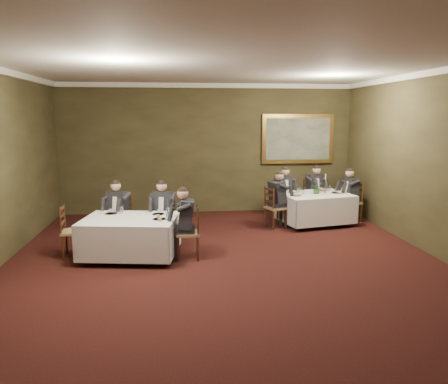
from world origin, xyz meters
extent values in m
plane|color=black|center=(0.00, 0.00, 0.00)|extent=(10.00, 10.00, 0.00)
cube|color=silver|center=(0.00, 0.00, 3.50)|extent=(8.00, 10.00, 0.10)
cube|color=#322B19|center=(0.00, 5.00, 1.75)|extent=(8.00, 0.10, 3.50)
cube|color=#322B19|center=(0.00, -5.00, 1.75)|extent=(8.00, 0.10, 3.50)
cube|color=white|center=(0.00, 4.95, 3.44)|extent=(8.00, 0.10, 0.12)
cube|color=black|center=(2.51, 3.25, 0.73)|extent=(1.80, 1.50, 0.04)
cube|color=white|center=(2.51, 3.25, 0.76)|extent=(1.88, 1.57, 0.02)
cube|color=white|center=(2.51, 3.25, 0.42)|extent=(1.90, 1.59, 0.65)
cube|color=black|center=(-1.74, 1.13, 0.73)|extent=(1.83, 1.48, 0.04)
cube|color=white|center=(-1.74, 1.13, 0.76)|extent=(1.89, 1.55, 0.02)
cube|color=white|center=(-1.74, 1.13, 0.42)|extent=(1.92, 1.57, 0.65)
cube|color=olive|center=(1.90, 3.98, 0.48)|extent=(0.56, 0.55, 0.05)
cube|color=black|center=(1.83, 4.16, 0.73)|extent=(0.36, 0.17, 0.54)
cube|color=black|center=(1.90, 3.98, 0.86)|extent=(0.51, 0.44, 0.55)
sphere|color=#DBA889|center=(1.90, 3.98, 1.24)|extent=(0.27, 0.27, 0.21)
cube|color=olive|center=(2.77, 4.17, 0.48)|extent=(0.57, 0.56, 0.05)
cube|color=black|center=(2.70, 4.34, 0.73)|extent=(0.36, 0.17, 0.54)
cube|color=black|center=(2.77, 4.17, 0.86)|extent=(0.51, 0.45, 0.55)
sphere|color=#DBA889|center=(2.77, 4.17, 1.24)|extent=(0.27, 0.27, 0.21)
cube|color=olive|center=(1.49, 3.03, 0.48)|extent=(0.54, 0.56, 0.05)
cube|color=black|center=(1.31, 2.97, 0.73)|extent=(0.16, 0.37, 0.54)
cube|color=black|center=(1.49, 3.03, 0.86)|extent=(0.43, 0.50, 0.55)
sphere|color=#DBA889|center=(1.49, 3.03, 1.24)|extent=(0.27, 0.27, 0.21)
cube|color=olive|center=(3.53, 3.46, 0.48)|extent=(0.45, 0.47, 0.05)
cube|color=black|center=(3.72, 3.48, 0.73)|extent=(0.06, 0.38, 0.54)
cube|color=black|center=(3.53, 3.46, 0.86)|extent=(0.34, 0.44, 0.55)
sphere|color=#DBA889|center=(3.53, 3.46, 1.24)|extent=(0.23, 0.23, 0.21)
cube|color=olive|center=(-2.06, 2.07, 0.48)|extent=(0.57, 0.56, 0.05)
cube|color=black|center=(-1.98, 2.24, 0.73)|extent=(0.36, 0.18, 0.54)
cube|color=black|center=(-2.06, 2.07, 0.86)|extent=(0.51, 0.45, 0.55)
sphere|color=#DBA889|center=(-2.06, 2.07, 1.24)|extent=(0.28, 0.28, 0.21)
cube|color=olive|center=(-1.14, 1.92, 0.48)|extent=(0.53, 0.51, 0.05)
cube|color=black|center=(-1.10, 2.11, 0.73)|extent=(0.38, 0.12, 0.54)
cube|color=black|center=(-1.14, 1.92, 0.86)|extent=(0.48, 0.40, 0.55)
sphere|color=#DBA889|center=(-1.14, 1.92, 1.24)|extent=(0.25, 0.25, 0.21)
cube|color=olive|center=(-0.67, 0.96, 0.48)|extent=(0.43, 0.45, 0.05)
cube|color=black|center=(-0.48, 0.96, 0.73)|extent=(0.04, 0.38, 0.54)
cube|color=black|center=(-0.67, 0.96, 0.86)|extent=(0.32, 0.42, 0.55)
sphere|color=#DBA889|center=(-0.67, 0.96, 1.24)|extent=(0.21, 0.21, 0.21)
cube|color=olive|center=(-2.81, 1.30, 0.48)|extent=(0.44, 0.46, 0.05)
cube|color=black|center=(-3.00, 1.29, 0.73)|extent=(0.05, 0.38, 0.54)
imported|color=#2D5926|center=(2.56, 3.25, 0.91)|extent=(0.32, 0.30, 0.30)
cylinder|color=#A87B33|center=(2.78, 3.31, 0.78)|extent=(0.07, 0.07, 0.02)
cylinder|color=#A87B33|center=(2.78, 3.31, 0.95)|extent=(0.02, 0.02, 0.33)
cylinder|color=white|center=(2.78, 3.31, 1.19)|extent=(0.02, 0.02, 0.14)
cylinder|color=white|center=(2.00, 3.50, 0.77)|extent=(0.25, 0.25, 0.01)
cylinder|color=white|center=(2.00, 3.65, 0.80)|extent=(0.08, 0.08, 0.05)
cylinder|color=white|center=(2.17, 3.50, 0.83)|extent=(0.06, 0.06, 0.14)
cylinder|color=white|center=(-2.14, 1.56, 0.77)|extent=(0.25, 0.25, 0.01)
cylinder|color=white|center=(-2.14, 1.71, 0.80)|extent=(0.08, 0.08, 0.05)
cylinder|color=white|center=(-1.97, 1.56, 0.83)|extent=(0.06, 0.06, 0.14)
cube|color=tan|center=(2.51, 4.94, 2.01)|extent=(2.01, 0.08, 1.36)
cube|color=#4D5538|center=(2.51, 4.90, 2.01)|extent=(1.79, 0.01, 1.14)
camera|label=1|loc=(-0.85, -6.95, 2.65)|focal=35.00mm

